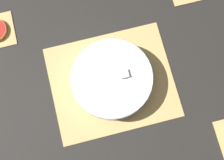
{
  "coord_description": "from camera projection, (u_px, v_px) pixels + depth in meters",
  "views": [
    {
      "loc": [
        0.06,
        0.22,
        1.03
      ],
      "look_at": [
        0.0,
        0.0,
        0.03
      ],
      "focal_mm": 50.0,
      "sensor_mm": 36.0,
      "label": 1
    }
  ],
  "objects": [
    {
      "name": "bamboo_mat_center",
      "position": [
        112.0,
        82.0,
        1.05
      ],
      "size": [
        0.41,
        0.34,
        0.01
      ],
      "color": "tan",
      "rests_on": "ground_plane"
    },
    {
      "name": "fruit_salad_bowl",
      "position": [
        112.0,
        79.0,
        1.01
      ],
      "size": [
        0.27,
        0.27,
        0.07
      ],
      "color": "silver",
      "rests_on": "bamboo_mat_center"
    },
    {
      "name": "ground_plane",
      "position": [
        112.0,
        82.0,
        1.06
      ],
      "size": [
        6.0,
        6.0,
        0.0
      ],
      "primitive_type": "plane",
      "color": "black"
    }
  ]
}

